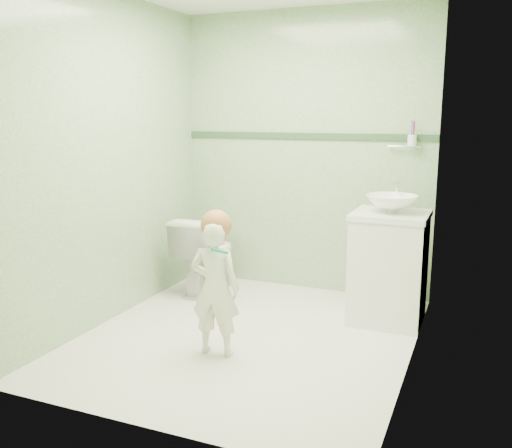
% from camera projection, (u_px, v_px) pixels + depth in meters
% --- Properties ---
extents(ground, '(2.50, 2.50, 0.00)m').
position_uv_depth(ground, '(248.00, 337.00, 3.90)').
color(ground, white).
rests_on(ground, ground).
extents(room_shell, '(2.50, 2.54, 2.40)m').
position_uv_depth(room_shell, '(247.00, 166.00, 3.66)').
color(room_shell, '#88AB7A').
rests_on(room_shell, ground).
extents(trim_stripe, '(2.20, 0.02, 0.05)m').
position_uv_depth(trim_stripe, '(305.00, 136.00, 4.75)').
color(trim_stripe, '#2E5030').
rests_on(trim_stripe, room_shell).
extents(vanity, '(0.52, 0.50, 0.80)m').
position_uv_depth(vanity, '(388.00, 269.00, 4.14)').
color(vanity, white).
rests_on(vanity, ground).
extents(counter, '(0.54, 0.52, 0.04)m').
position_uv_depth(counter, '(391.00, 215.00, 4.06)').
color(counter, white).
rests_on(counter, vanity).
extents(basin, '(0.37, 0.37, 0.13)m').
position_uv_depth(basin, '(392.00, 204.00, 4.04)').
color(basin, white).
rests_on(basin, counter).
extents(faucet, '(0.03, 0.13, 0.18)m').
position_uv_depth(faucet, '(396.00, 190.00, 4.19)').
color(faucet, silver).
rests_on(faucet, counter).
extents(cup_holder, '(0.26, 0.07, 0.21)m').
position_uv_depth(cup_holder, '(411.00, 140.00, 4.37)').
color(cup_holder, silver).
rests_on(cup_holder, room_shell).
extents(toilet, '(0.41, 0.68, 0.67)m').
position_uv_depth(toilet, '(206.00, 254.00, 4.83)').
color(toilet, white).
rests_on(toilet, ground).
extents(toddler, '(0.34, 0.25, 0.88)m').
position_uv_depth(toddler, '(215.00, 288.00, 3.55)').
color(toddler, white).
rests_on(toddler, ground).
extents(hair_cap, '(0.20, 0.20, 0.20)m').
position_uv_depth(hair_cap, '(216.00, 225.00, 3.49)').
color(hair_cap, '#A7673B').
rests_on(hair_cap, toddler).
extents(teal_toothbrush, '(0.11, 0.14, 0.08)m').
position_uv_depth(teal_toothbrush, '(219.00, 250.00, 3.35)').
color(teal_toothbrush, '#059075').
rests_on(teal_toothbrush, toddler).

